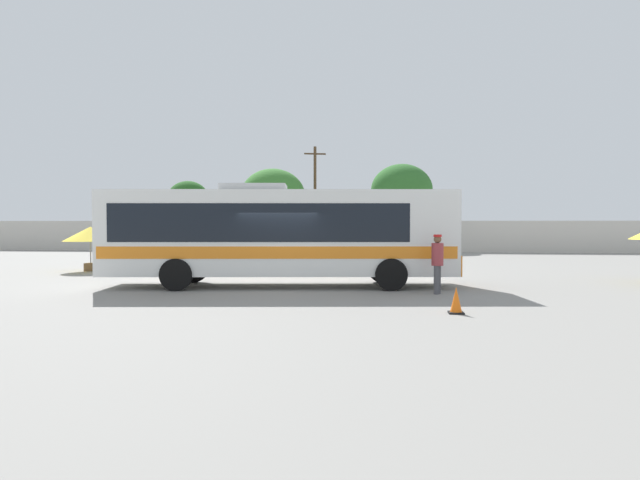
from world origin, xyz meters
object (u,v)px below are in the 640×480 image
(attendant_by_bus_door, at_px, (437,260))
(parked_car_second_white, at_px, (251,243))
(utility_pole_near, at_px, (315,196))
(roadside_tree_left, at_px, (188,199))
(vendor_umbrella_secondary_yellow, at_px, (90,234))
(parked_car_leftmost_black, at_px, (174,242))
(coach_bus_white_orange, at_px, (276,232))
(roadside_tree_midright, at_px, (402,190))
(traffic_cone_on_apron, at_px, (456,301))
(roadside_tree_midleft, at_px, (273,196))

(attendant_by_bus_door, relative_size, parked_car_second_white, 0.39)
(utility_pole_near, height_order, roadside_tree_left, utility_pole_near)
(vendor_umbrella_secondary_yellow, height_order, parked_car_leftmost_black, vendor_umbrella_secondary_yellow)
(attendant_by_bus_door, relative_size, vendor_umbrella_secondary_yellow, 0.77)
(roadside_tree_left, bearing_deg, vendor_umbrella_secondary_yellow, -81.15)
(coach_bus_white_orange, relative_size, attendant_by_bus_door, 6.61)
(vendor_umbrella_secondary_yellow, distance_m, parked_car_second_white, 14.86)
(parked_car_second_white, relative_size, roadside_tree_left, 0.79)
(vendor_umbrella_secondary_yellow, distance_m, roadside_tree_left, 22.81)
(parked_car_second_white, height_order, roadside_tree_left, roadside_tree_left)
(attendant_by_bus_door, relative_size, roadside_tree_left, 0.31)
(coach_bus_white_orange, relative_size, parked_car_second_white, 2.59)
(parked_car_second_white, distance_m, utility_pole_near, 8.74)
(attendant_by_bus_door, xyz_separation_m, roadside_tree_midright, (0.10, 27.03, 3.78))
(parked_car_second_white, bearing_deg, traffic_cone_on_apron, -66.08)
(roadside_tree_left, bearing_deg, attendant_by_bus_door, -57.64)
(vendor_umbrella_secondary_yellow, height_order, roadside_tree_midleft, roadside_tree_midleft)
(attendant_by_bus_door, distance_m, parked_car_leftmost_black, 26.77)
(parked_car_leftmost_black, relative_size, traffic_cone_on_apron, 6.87)
(parked_car_second_white, bearing_deg, utility_pole_near, 61.90)
(parked_car_leftmost_black, xyz_separation_m, roadside_tree_midright, (16.63, 5.97, 4.05))
(roadside_tree_left, bearing_deg, roadside_tree_midleft, -8.00)
(utility_pole_near, xyz_separation_m, roadside_tree_left, (-11.27, 1.11, -0.11))
(attendant_by_bus_door, relative_size, traffic_cone_on_apron, 2.84)
(coach_bus_white_orange, height_order, roadside_tree_midleft, roadside_tree_midleft)
(traffic_cone_on_apron, bearing_deg, parked_car_leftmost_black, 123.92)
(coach_bus_white_orange, xyz_separation_m, traffic_cone_on_apron, (5.33, -5.03, -1.56))
(attendant_by_bus_door, height_order, utility_pole_near, utility_pole_near)
(parked_car_leftmost_black, height_order, roadside_tree_midright, roadside_tree_midright)
(parked_car_leftmost_black, distance_m, roadside_tree_midleft, 9.67)
(utility_pole_near, relative_size, roadside_tree_left, 1.45)
(roadside_tree_left, height_order, roadside_tree_midright, roadside_tree_midright)
(vendor_umbrella_secondary_yellow, relative_size, roadside_tree_midleft, 0.35)
(attendant_by_bus_door, bearing_deg, parked_car_leftmost_black, 128.12)
(traffic_cone_on_apron, bearing_deg, roadside_tree_midleft, 108.67)
(traffic_cone_on_apron, bearing_deg, vendor_umbrella_secondary_yellow, 145.97)
(roadside_tree_left, height_order, roadside_tree_midleft, roadside_tree_midleft)
(roadside_tree_midleft, xyz_separation_m, traffic_cone_on_apron, (10.58, -31.30, -4.11))
(parked_car_leftmost_black, relative_size, utility_pole_near, 0.52)
(parked_car_second_white, height_order, traffic_cone_on_apron, parked_car_second_white)
(roadside_tree_left, distance_m, roadside_tree_midright, 18.44)
(coach_bus_white_orange, height_order, vendor_umbrella_secondary_yellow, coach_bus_white_orange)
(roadside_tree_left, distance_m, traffic_cone_on_apron, 37.41)
(roadside_tree_midright, bearing_deg, traffic_cone_on_apron, -90.10)
(attendant_by_bus_door, relative_size, roadside_tree_midright, 0.26)
(coach_bus_white_orange, height_order, roadside_tree_midright, roadside_tree_midright)
(parked_car_leftmost_black, height_order, utility_pole_near, utility_pole_near)
(parked_car_leftmost_black, relative_size, roadside_tree_midright, 0.64)
(vendor_umbrella_secondary_yellow, bearing_deg, roadside_tree_midleft, 78.77)
(attendant_by_bus_door, bearing_deg, parked_car_second_white, 117.39)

